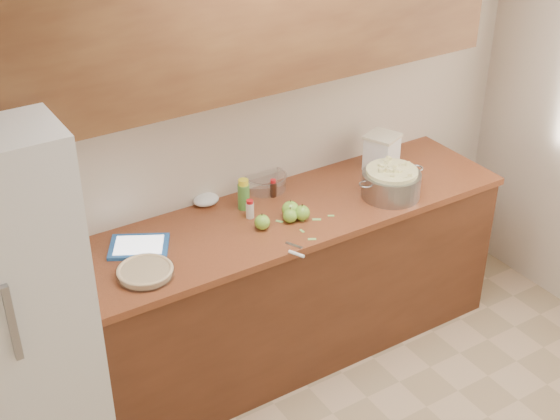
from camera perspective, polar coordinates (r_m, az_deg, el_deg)
room_shell at (r=2.90m, az=15.26°, el=-6.67°), size 3.60×3.60×3.60m
counter_run at (r=4.30m, az=-0.37°, el=-5.69°), size 2.64×0.68×0.92m
upper_cabinets at (r=3.75m, az=-1.74°, el=14.25°), size 2.60×0.34×0.70m
pie at (r=3.63m, az=-9.83°, el=-4.48°), size 0.27×0.27×0.04m
colander at (r=4.24m, az=8.13°, el=1.96°), size 0.42×0.32×0.16m
flour_canister at (r=4.51m, az=7.45°, el=4.27°), size 0.22×0.22×0.21m
tablet at (r=3.84m, az=-10.28°, el=-2.64°), size 0.35×0.32×0.02m
paring_knife at (r=3.74m, az=1.19°, el=-3.14°), size 0.09×0.17×0.02m
lemon_bottle at (r=4.08m, az=-2.68°, el=1.12°), size 0.06×0.06×0.17m
cinnamon_shaker at (r=4.01m, az=-2.21°, el=0.06°), size 0.04×0.04×0.10m
vanilla_bottle at (r=4.20m, az=-0.50°, el=1.60°), size 0.04×0.04×0.10m
mixing_bowl at (r=4.28m, az=-1.07°, el=2.14°), size 0.24×0.24×0.09m
paper_towel at (r=4.15m, az=-5.43°, el=0.76°), size 0.15×0.13×0.06m
apple_left at (r=3.92m, az=-1.31°, el=-0.89°), size 0.08×0.08×0.09m
apple_center at (r=4.01m, az=0.77°, el=0.04°), size 0.09×0.09×0.10m
apple_front at (r=3.97m, az=0.75°, el=-0.41°), size 0.08×0.08×0.09m
apple_extra at (r=3.99m, az=1.63°, el=-0.21°), size 0.08×0.08×0.09m
peel_a at (r=4.05m, az=3.75°, el=-0.42°), size 0.04×0.03×0.00m
peel_b at (r=3.92m, az=1.62°, el=-1.54°), size 0.01×0.03×0.00m
peel_c at (r=4.02m, az=2.70°, el=-0.69°), size 0.05×0.04×0.00m
peel_d at (r=4.02m, az=1.63°, el=-0.65°), size 0.04×0.05×0.00m
peel_e at (r=3.99m, az=-0.04°, el=-0.84°), size 0.04×0.04×0.00m
peel_f at (r=3.85m, az=2.36°, el=-2.14°), size 0.04×0.03×0.00m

